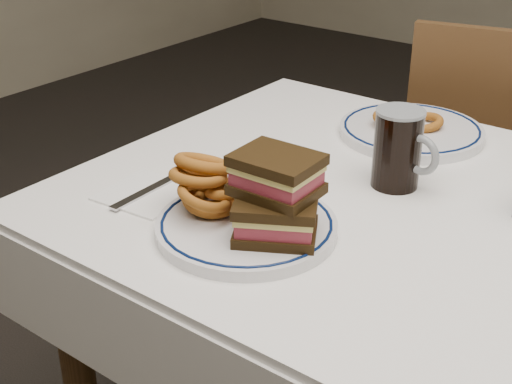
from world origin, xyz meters
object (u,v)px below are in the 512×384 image
Objects in this scene: beer_mug at (399,148)px; far_plate at (411,131)px; reuben_sandwich at (276,196)px; main_plate at (247,226)px; chair_far at (490,178)px.

beer_mug reaches higher than far_plate.
reuben_sandwich is at bearing -99.98° from beer_mug.
far_plate is (0.02, 0.50, 0.00)m from main_plate.
reuben_sandwich is 0.29m from beer_mug.
beer_mug is (0.05, -0.68, 0.33)m from chair_far.
chair_far reaches higher than main_plate.
beer_mug is at bearing -70.07° from far_plate.
beer_mug reaches higher than main_plate.
chair_far reaches higher than far_plate.
main_plate is 0.50m from far_plate.
beer_mug is at bearing 69.49° from main_plate.
beer_mug is (0.05, 0.28, -0.01)m from reuben_sandwich.
reuben_sandwich reaches higher than far_plate.
main_plate is 1.86× the size of reuben_sandwich.
main_plate is at bearing -93.11° from chair_far.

